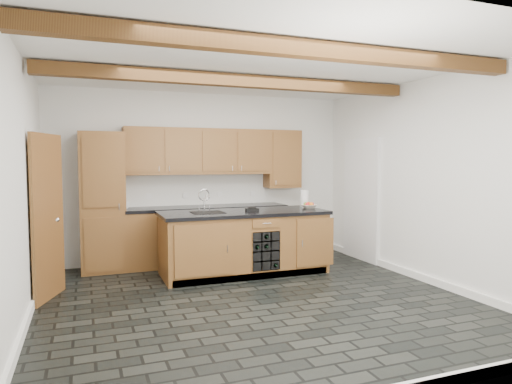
# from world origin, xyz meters

# --- Properties ---
(ground) EXTENTS (5.00, 5.00, 0.00)m
(ground) POSITION_xyz_m (0.00, 0.00, 0.00)
(ground) COLOR black
(ground) RESTS_ON ground
(room_shell) EXTENTS (5.01, 5.00, 5.00)m
(room_shell) POSITION_xyz_m (-0.09, 0.53, 1.53)
(room_shell) COLOR white
(room_shell) RESTS_ON ground
(back_cabinetry) EXTENTS (3.65, 0.62, 2.20)m
(back_cabinetry) POSITION_xyz_m (-0.38, 2.24, 0.98)
(back_cabinetry) COLOR brown
(back_cabinetry) RESTS_ON ground
(island) EXTENTS (2.48, 0.96, 0.93)m
(island) POSITION_xyz_m (0.31, 1.28, 0.46)
(island) COLOR brown
(island) RESTS_ON ground
(faucet) EXTENTS (0.45, 0.40, 0.34)m
(faucet) POSITION_xyz_m (-0.25, 1.33, 0.96)
(faucet) COLOR black
(faucet) RESTS_ON island
(kitchen_scale) EXTENTS (0.19, 0.13, 0.06)m
(kitchen_scale) POSITION_xyz_m (0.41, 1.24, 0.96)
(kitchen_scale) COLOR black
(kitchen_scale) RESTS_ON island
(fruit_bowl) EXTENTS (0.27, 0.27, 0.06)m
(fruit_bowl) POSITION_xyz_m (1.38, 1.30, 0.96)
(fruit_bowl) COLOR silver
(fruit_bowl) RESTS_ON island
(fruit_cluster) EXTENTS (0.16, 0.17, 0.07)m
(fruit_cluster) POSITION_xyz_m (1.38, 1.30, 0.99)
(fruit_cluster) COLOR red
(fruit_cluster) RESTS_ON fruit_bowl
(paper_towel) EXTENTS (0.13, 0.13, 0.27)m
(paper_towel) POSITION_xyz_m (1.42, 1.53, 1.06)
(paper_towel) COLOR white
(paper_towel) RESTS_ON island
(mug) EXTENTS (0.11, 0.11, 0.10)m
(mug) POSITION_xyz_m (-1.30, 2.29, 0.98)
(mug) COLOR white
(mug) RESTS_ON back_cabinetry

